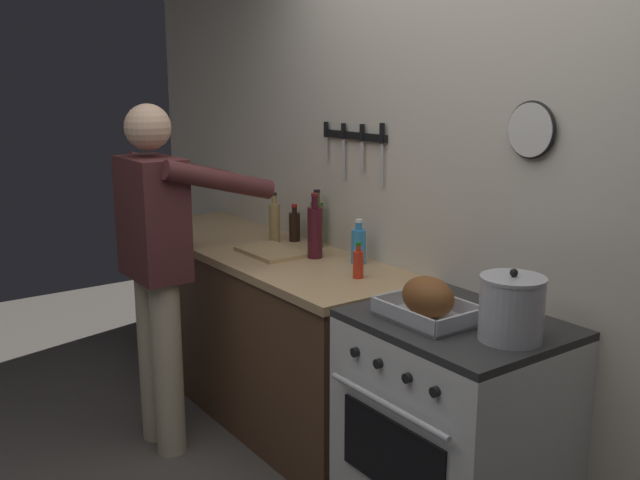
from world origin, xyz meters
name	(u,v)px	position (x,y,z in m)	size (l,w,h in m)	color
wall_back	(485,196)	(0.00, 1.35, 1.30)	(6.00, 0.13, 2.60)	beige
counter_block	(262,327)	(-1.20, 0.99, 0.45)	(2.03, 0.65, 0.90)	brown
stove	(453,431)	(0.22, 0.99, 0.45)	(0.76, 0.67, 0.90)	white
person_cook	(159,257)	(-1.12, 0.39, 0.95)	(0.51, 0.63, 1.66)	#C6B793
roasting_pan	(428,301)	(0.15, 0.90, 0.97)	(0.35, 0.26, 0.16)	#B7B7BC
stock_pot	(512,308)	(0.46, 0.99, 1.01)	(0.22, 0.22, 0.25)	#B7B7BC
cutting_board	(271,252)	(-1.04, 0.96, 0.91)	(0.36, 0.24, 0.02)	tan
bottle_dish_soap	(359,245)	(-0.64, 1.20, 0.99)	(0.07, 0.07, 0.21)	#338CCC
bottle_vinegar	(275,222)	(-1.25, 1.11, 1.01)	(0.06, 0.06, 0.27)	#997F4C
bottle_soy_sauce	(295,226)	(-1.21, 1.21, 0.98)	(0.06, 0.06, 0.20)	black
bottle_wine_red	(315,231)	(-0.85, 1.09, 1.04)	(0.07, 0.07, 0.32)	#47141E
bottle_hot_sauce	(358,263)	(-0.44, 1.04, 0.97)	(0.05, 0.05, 0.16)	red
bottle_olive_oil	(317,223)	(-1.03, 1.23, 1.03)	(0.07, 0.07, 0.30)	#385623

